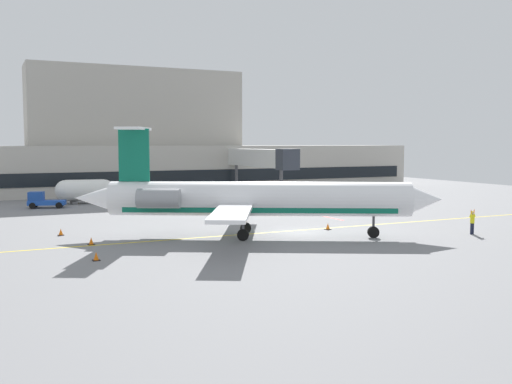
# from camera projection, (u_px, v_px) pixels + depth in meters

# --- Properties ---
(ground) EXTENTS (120.00, 120.00, 0.11)m
(ground) POSITION_uv_depth(u_px,v_px,m) (298.00, 234.00, 46.97)
(ground) COLOR slate
(terminal_building) EXTENTS (79.56, 12.49, 18.68)m
(terminal_building) POSITION_uv_depth(u_px,v_px,m) (164.00, 149.00, 89.37)
(terminal_building) COLOR #B7B2A8
(terminal_building) RESTS_ON ground
(jet_bridge_west) EXTENTS (2.40, 18.53, 6.66)m
(jet_bridge_west) POSITION_uv_depth(u_px,v_px,m) (261.00, 159.00, 78.34)
(jet_bridge_west) COLOR silver
(jet_bridge_west) RESTS_ON ground
(regional_jet) EXTENTS (26.51, 19.94, 8.57)m
(regional_jet) POSITION_uv_depth(u_px,v_px,m) (253.00, 199.00, 44.91)
(regional_jet) COLOR white
(regional_jet) RESTS_ON ground
(baggage_tug) EXTENTS (4.32, 2.69, 1.85)m
(baggage_tug) POSITION_uv_depth(u_px,v_px,m) (43.00, 200.00, 65.41)
(baggage_tug) COLOR #1E4CB2
(baggage_tug) RESTS_ON ground
(pushback_tractor) EXTENTS (3.84, 3.36, 2.42)m
(pushback_tractor) POSITION_uv_depth(u_px,v_px,m) (248.00, 200.00, 64.31)
(pushback_tractor) COLOR #E5B20C
(pushback_tractor) RESTS_ON ground
(fuel_tank) EXTENTS (7.02, 3.21, 2.93)m
(fuel_tank) POSITION_uv_depth(u_px,v_px,m) (85.00, 190.00, 70.25)
(fuel_tank) COLOR white
(fuel_tank) RESTS_ON ground
(marshaller) EXTENTS (0.83, 0.34, 2.00)m
(marshaller) POSITION_uv_depth(u_px,v_px,m) (472.00, 222.00, 46.50)
(marshaller) COLOR #191E33
(marshaller) RESTS_ON ground
(safety_cone_alpha) EXTENTS (0.47, 0.47, 0.55)m
(safety_cone_alpha) POSITION_uv_depth(u_px,v_px,m) (96.00, 257.00, 36.08)
(safety_cone_alpha) COLOR orange
(safety_cone_alpha) RESTS_ON ground
(safety_cone_bravo) EXTENTS (0.47, 0.47, 0.55)m
(safety_cone_bravo) POSITION_uv_depth(u_px,v_px,m) (61.00, 232.00, 45.95)
(safety_cone_bravo) COLOR orange
(safety_cone_bravo) RESTS_ON ground
(safety_cone_charlie) EXTENTS (0.47, 0.47, 0.55)m
(safety_cone_charlie) POSITION_uv_depth(u_px,v_px,m) (91.00, 241.00, 41.72)
(safety_cone_charlie) COLOR orange
(safety_cone_charlie) RESTS_ON ground
(safety_cone_delta) EXTENTS (0.47, 0.47, 0.55)m
(safety_cone_delta) POSITION_uv_depth(u_px,v_px,m) (328.00, 227.00, 49.07)
(safety_cone_delta) COLOR orange
(safety_cone_delta) RESTS_ON ground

